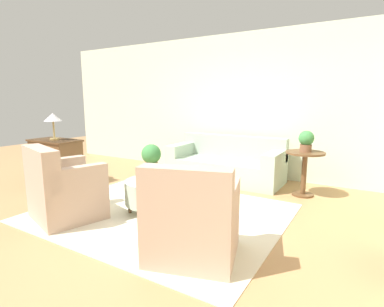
{
  "coord_description": "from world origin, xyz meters",
  "views": [
    {
      "loc": [
        2.34,
        -3.09,
        1.51
      ],
      "look_at": [
        0.15,
        0.55,
        0.75
      ],
      "focal_mm": 28.0,
      "sensor_mm": 36.0,
      "label": 1
    }
  ],
  "objects_px": {
    "armchair_right": "(192,222)",
    "couch": "(226,164)",
    "table_lamp": "(53,119)",
    "potted_plant_floor": "(151,156)",
    "ottoman_table": "(154,191)",
    "side_table": "(304,166)",
    "dresser": "(56,160)",
    "armchair_left": "(63,191)",
    "potted_plant_on_side_table": "(306,140)"
  },
  "relations": [
    {
      "from": "couch",
      "to": "dresser",
      "type": "bearing_deg",
      "value": -145.44
    },
    {
      "from": "couch",
      "to": "armchair_right",
      "type": "bearing_deg",
      "value": -71.58
    },
    {
      "from": "dresser",
      "to": "potted_plant_floor",
      "type": "height_order",
      "value": "dresser"
    },
    {
      "from": "side_table",
      "to": "table_lamp",
      "type": "relative_size",
      "value": 1.49
    },
    {
      "from": "couch",
      "to": "potted_plant_on_side_table",
      "type": "height_order",
      "value": "potted_plant_on_side_table"
    },
    {
      "from": "side_table",
      "to": "ottoman_table",
      "type": "bearing_deg",
      "value": -132.32
    },
    {
      "from": "armchair_right",
      "to": "armchair_left",
      "type": "bearing_deg",
      "value": 180.0
    },
    {
      "from": "couch",
      "to": "armchair_left",
      "type": "bearing_deg",
      "value": -108.99
    },
    {
      "from": "potted_plant_floor",
      "to": "armchair_right",
      "type": "bearing_deg",
      "value": -45.2
    },
    {
      "from": "armchair_right",
      "to": "ottoman_table",
      "type": "xyz_separation_m",
      "value": [
        -1.08,
        0.8,
        -0.09
      ]
    },
    {
      "from": "couch",
      "to": "potted_plant_floor",
      "type": "bearing_deg",
      "value": -168.78
    },
    {
      "from": "armchair_left",
      "to": "ottoman_table",
      "type": "xyz_separation_m",
      "value": [
        0.83,
        0.8,
        -0.09
      ]
    },
    {
      "from": "table_lamp",
      "to": "dresser",
      "type": "bearing_deg",
      "value": 0.0
    },
    {
      "from": "ottoman_table",
      "to": "table_lamp",
      "type": "height_order",
      "value": "table_lamp"
    },
    {
      "from": "side_table",
      "to": "potted_plant_on_side_table",
      "type": "relative_size",
      "value": 2.13
    },
    {
      "from": "couch",
      "to": "armchair_right",
      "type": "height_order",
      "value": "armchair_right"
    },
    {
      "from": "potted_plant_on_side_table",
      "to": "side_table",
      "type": "bearing_deg",
      "value": 63.43
    },
    {
      "from": "dresser",
      "to": "armchair_right",
      "type": "bearing_deg",
      "value": -16.41
    },
    {
      "from": "armchair_left",
      "to": "potted_plant_floor",
      "type": "bearing_deg",
      "value": 103.1
    },
    {
      "from": "ottoman_table",
      "to": "dresser",
      "type": "bearing_deg",
      "value": 174.44
    },
    {
      "from": "dresser",
      "to": "table_lamp",
      "type": "distance_m",
      "value": 0.77
    },
    {
      "from": "potted_plant_on_side_table",
      "to": "couch",
      "type": "bearing_deg",
      "value": 170.2
    },
    {
      "from": "armchair_left",
      "to": "dresser",
      "type": "xyz_separation_m",
      "value": [
        -1.62,
        1.04,
        0.04
      ]
    },
    {
      "from": "armchair_left",
      "to": "ottoman_table",
      "type": "bearing_deg",
      "value": 44.01
    },
    {
      "from": "table_lamp",
      "to": "couch",
      "type": "bearing_deg",
      "value": 34.56
    },
    {
      "from": "armchair_right",
      "to": "ottoman_table",
      "type": "distance_m",
      "value": 1.35
    },
    {
      "from": "side_table",
      "to": "potted_plant_floor",
      "type": "distance_m",
      "value": 3.03
    },
    {
      "from": "armchair_left",
      "to": "ottoman_table",
      "type": "distance_m",
      "value": 1.16
    },
    {
      "from": "ottoman_table",
      "to": "table_lamp",
      "type": "bearing_deg",
      "value": 174.44
    },
    {
      "from": "couch",
      "to": "ottoman_table",
      "type": "height_order",
      "value": "couch"
    },
    {
      "from": "table_lamp",
      "to": "potted_plant_floor",
      "type": "bearing_deg",
      "value": 55.0
    },
    {
      "from": "couch",
      "to": "ottoman_table",
      "type": "xyz_separation_m",
      "value": [
        -0.14,
        -2.03,
        -0.01
      ]
    },
    {
      "from": "armchair_left",
      "to": "table_lamp",
      "type": "distance_m",
      "value": 2.09
    },
    {
      "from": "armchair_left",
      "to": "dresser",
      "type": "relative_size",
      "value": 1.05
    },
    {
      "from": "ottoman_table",
      "to": "potted_plant_on_side_table",
      "type": "xyz_separation_m",
      "value": [
        1.61,
        1.77,
        0.61
      ]
    },
    {
      "from": "ottoman_table",
      "to": "table_lamp",
      "type": "relative_size",
      "value": 1.62
    },
    {
      "from": "armchair_right",
      "to": "ottoman_table",
      "type": "height_order",
      "value": "armchair_right"
    },
    {
      "from": "armchair_right",
      "to": "potted_plant_floor",
      "type": "xyz_separation_m",
      "value": [
        -2.5,
        2.52,
        -0.02
      ]
    },
    {
      "from": "couch",
      "to": "armchair_left",
      "type": "height_order",
      "value": "armchair_left"
    },
    {
      "from": "couch",
      "to": "side_table",
      "type": "relative_size",
      "value": 3.01
    },
    {
      "from": "couch",
      "to": "potted_plant_on_side_table",
      "type": "distance_m",
      "value": 1.61
    },
    {
      "from": "armchair_left",
      "to": "armchair_right",
      "type": "height_order",
      "value": "same"
    },
    {
      "from": "dresser",
      "to": "potted_plant_on_side_table",
      "type": "relative_size",
      "value": 2.87
    },
    {
      "from": "dresser",
      "to": "couch",
      "type": "bearing_deg",
      "value": 34.56
    },
    {
      "from": "ottoman_table",
      "to": "potted_plant_floor",
      "type": "height_order",
      "value": "potted_plant_floor"
    },
    {
      "from": "armchair_right",
      "to": "side_table",
      "type": "xyz_separation_m",
      "value": [
        0.53,
        2.58,
        0.12
      ]
    },
    {
      "from": "armchair_right",
      "to": "dresser",
      "type": "height_order",
      "value": "armchair_right"
    },
    {
      "from": "armchair_right",
      "to": "couch",
      "type": "bearing_deg",
      "value": 108.42
    },
    {
      "from": "side_table",
      "to": "couch",
      "type": "bearing_deg",
      "value": 170.2
    },
    {
      "from": "armchair_left",
      "to": "potted_plant_on_side_table",
      "type": "relative_size",
      "value": 3.01
    }
  ]
}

